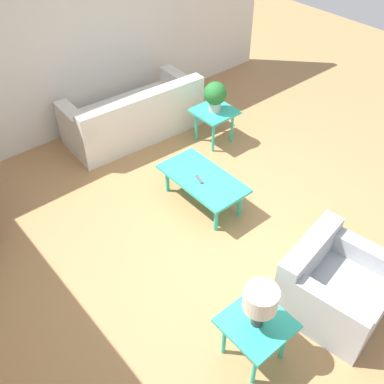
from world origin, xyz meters
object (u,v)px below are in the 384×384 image
at_px(potted_plant, 215,95).
at_px(table_lamp, 260,301).
at_px(sofa, 134,117).
at_px(coffee_table, 203,180).
at_px(side_table_lamp, 256,327).
at_px(side_table_plant, 214,115).
at_px(armchair, 333,286).

xyz_separation_m(potted_plant, table_lamp, (-2.80, 2.07, 0.05)).
distance_m(sofa, potted_plant, 1.29).
bearing_deg(potted_plant, coffee_table, 131.75).
distance_m(side_table_lamp, table_lamp, 0.38).
xyz_separation_m(side_table_plant, side_table_lamp, (-2.80, 2.07, 0.00)).
height_order(armchair, side_table_plant, armchair).
distance_m(sofa, coffee_table, 1.85).
distance_m(sofa, armchair, 3.83).
bearing_deg(coffee_table, side_table_lamp, 151.13).
bearing_deg(side_table_plant, coffee_table, 131.75).
distance_m(armchair, potted_plant, 3.15).
xyz_separation_m(coffee_table, potted_plant, (0.93, -1.04, 0.41)).
distance_m(coffee_table, table_lamp, 2.18).
relative_size(armchair, potted_plant, 2.45).
distance_m(armchair, side_table_lamp, 1.01).
relative_size(sofa, potted_plant, 4.72).
height_order(armchair, side_table_lamp, armchair).
distance_m(sofa, table_lamp, 3.95).
distance_m(sofa, side_table_plant, 1.21).
bearing_deg(armchair, side_table_lamp, 163.87).
distance_m(coffee_table, potted_plant, 1.45).
height_order(coffee_table, side_table_plant, side_table_plant).
distance_m(coffee_table, side_table_plant, 1.40).
bearing_deg(potted_plant, table_lamp, 143.49).
bearing_deg(table_lamp, side_table_lamp, -90.00).
xyz_separation_m(armchair, potted_plant, (2.92, -1.09, 0.48)).
bearing_deg(side_table_lamp, potted_plant, -36.51).
height_order(armchair, potted_plant, potted_plant).
height_order(sofa, table_lamp, table_lamp).
xyz_separation_m(coffee_table, side_table_lamp, (-1.87, 1.03, 0.08)).
relative_size(armchair, coffee_table, 0.95).
relative_size(side_table_plant, side_table_lamp, 1.00).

